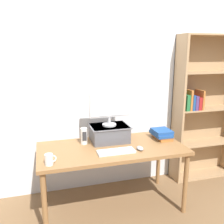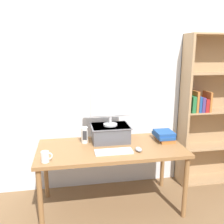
{
  "view_description": "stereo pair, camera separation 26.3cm",
  "coord_description": "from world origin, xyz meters",
  "px_view_note": "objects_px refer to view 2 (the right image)",
  "views": [
    {
      "loc": [
        -0.68,
        -2.39,
        1.7
      ],
      "look_at": [
        0.02,
        0.07,
        1.07
      ],
      "focal_mm": 40.0,
      "sensor_mm": 36.0,
      "label": 1
    },
    {
      "loc": [
        -0.42,
        -2.45,
        1.7
      ],
      "look_at": [
        0.02,
        0.07,
        1.07
      ],
      "focal_mm": 40.0,
      "sensor_mm": 36.0,
      "label": 2
    }
  ],
  "objects_px": {
    "keyboard": "(114,152)",
    "computer_mouse": "(139,149)",
    "computer_monitor": "(110,106)",
    "riser_box": "(110,133)",
    "bookshelf_unit": "(212,110)",
    "book_stack": "(164,136)",
    "desk_speaker": "(85,135)",
    "desk": "(111,153)",
    "coffee_mug": "(45,157)"
  },
  "relations": [
    {
      "from": "keyboard",
      "to": "coffee_mug",
      "type": "xyz_separation_m",
      "value": [
        -0.65,
        -0.1,
        0.04
      ]
    },
    {
      "from": "computer_monitor",
      "to": "bookshelf_unit",
      "type": "bearing_deg",
      "value": 8.74
    },
    {
      "from": "desk",
      "to": "computer_mouse",
      "type": "xyz_separation_m",
      "value": [
        0.26,
        -0.16,
        0.09
      ]
    },
    {
      "from": "computer_monitor",
      "to": "keyboard",
      "type": "relative_size",
      "value": 1.19
    },
    {
      "from": "bookshelf_unit",
      "to": "keyboard",
      "type": "relative_size",
      "value": 5.03
    },
    {
      "from": "riser_box",
      "to": "desk_speaker",
      "type": "bearing_deg",
      "value": -177.59
    },
    {
      "from": "computer_mouse",
      "to": "book_stack",
      "type": "distance_m",
      "value": 0.45
    },
    {
      "from": "computer_mouse",
      "to": "desk_speaker",
      "type": "height_order",
      "value": "desk_speaker"
    },
    {
      "from": "computer_mouse",
      "to": "bookshelf_unit",
      "type": "bearing_deg",
      "value": 25.94
    },
    {
      "from": "bookshelf_unit",
      "to": "computer_mouse",
      "type": "bearing_deg",
      "value": -154.06
    },
    {
      "from": "desk_speaker",
      "to": "bookshelf_unit",
      "type": "bearing_deg",
      "value": 7.59
    },
    {
      "from": "computer_mouse",
      "to": "coffee_mug",
      "type": "xyz_separation_m",
      "value": [
        -0.91,
        -0.1,
        0.03
      ]
    },
    {
      "from": "keyboard",
      "to": "computer_mouse",
      "type": "height_order",
      "value": "computer_mouse"
    },
    {
      "from": "desk",
      "to": "bookshelf_unit",
      "type": "xyz_separation_m",
      "value": [
        1.39,
        0.39,
        0.32
      ]
    },
    {
      "from": "desk",
      "to": "coffee_mug",
      "type": "relative_size",
      "value": 14.67
    },
    {
      "from": "riser_box",
      "to": "computer_mouse",
      "type": "bearing_deg",
      "value": -55.81
    },
    {
      "from": "riser_box",
      "to": "book_stack",
      "type": "bearing_deg",
      "value": -8.76
    },
    {
      "from": "computer_monitor",
      "to": "book_stack",
      "type": "xyz_separation_m",
      "value": [
        0.6,
        -0.09,
        -0.35
      ]
    },
    {
      "from": "computer_mouse",
      "to": "computer_monitor",
      "type": "bearing_deg",
      "value": 124.31
    },
    {
      "from": "computer_mouse",
      "to": "desk_speaker",
      "type": "bearing_deg",
      "value": 147.68
    },
    {
      "from": "coffee_mug",
      "to": "desk",
      "type": "bearing_deg",
      "value": 21.77
    },
    {
      "from": "desk",
      "to": "riser_box",
      "type": "height_order",
      "value": "riser_box"
    },
    {
      "from": "keyboard",
      "to": "computer_mouse",
      "type": "bearing_deg",
      "value": 0.18
    },
    {
      "from": "desk",
      "to": "coffee_mug",
      "type": "bearing_deg",
      "value": -158.23
    },
    {
      "from": "computer_monitor",
      "to": "computer_mouse",
      "type": "height_order",
      "value": "computer_monitor"
    },
    {
      "from": "keyboard",
      "to": "desk_speaker",
      "type": "relative_size",
      "value": 2.11
    },
    {
      "from": "computer_mouse",
      "to": "coffee_mug",
      "type": "bearing_deg",
      "value": -173.66
    },
    {
      "from": "computer_mouse",
      "to": "book_stack",
      "type": "height_order",
      "value": "book_stack"
    },
    {
      "from": "desk",
      "to": "computer_monitor",
      "type": "distance_m",
      "value": 0.51
    },
    {
      "from": "computer_mouse",
      "to": "desk_speaker",
      "type": "xyz_separation_m",
      "value": [
        -0.52,
        0.33,
        0.07
      ]
    },
    {
      "from": "bookshelf_unit",
      "to": "book_stack",
      "type": "bearing_deg",
      "value": -158.47
    },
    {
      "from": "desk",
      "to": "computer_mouse",
      "type": "height_order",
      "value": "computer_mouse"
    },
    {
      "from": "riser_box",
      "to": "computer_mouse",
      "type": "relative_size",
      "value": 4.12
    },
    {
      "from": "keyboard",
      "to": "riser_box",
      "type": "bearing_deg",
      "value": 86.18
    },
    {
      "from": "book_stack",
      "to": "bookshelf_unit",
      "type": "bearing_deg",
      "value": 21.53
    },
    {
      "from": "bookshelf_unit",
      "to": "computer_mouse",
      "type": "xyz_separation_m",
      "value": [
        -1.14,
        -0.55,
        -0.24
      ]
    },
    {
      "from": "desk",
      "to": "bookshelf_unit",
      "type": "height_order",
      "value": "bookshelf_unit"
    },
    {
      "from": "keyboard",
      "to": "coffee_mug",
      "type": "relative_size",
      "value": 3.61
    },
    {
      "from": "keyboard",
      "to": "desk_speaker",
      "type": "bearing_deg",
      "value": 128.82
    },
    {
      "from": "desk_speaker",
      "to": "coffee_mug",
      "type": "bearing_deg",
      "value": -131.87
    },
    {
      "from": "bookshelf_unit",
      "to": "riser_box",
      "type": "relative_size",
      "value": 4.44
    },
    {
      "from": "book_stack",
      "to": "keyboard",
      "type": "bearing_deg",
      "value": -158.15
    },
    {
      "from": "riser_box",
      "to": "desk_speaker",
      "type": "relative_size",
      "value": 2.39
    },
    {
      "from": "computer_monitor",
      "to": "desk_speaker",
      "type": "relative_size",
      "value": 2.5
    },
    {
      "from": "riser_box",
      "to": "computer_monitor",
      "type": "xyz_separation_m",
      "value": [
        0.0,
        -0.0,
        0.31
      ]
    },
    {
      "from": "bookshelf_unit",
      "to": "computer_mouse",
      "type": "relative_size",
      "value": 18.31
    },
    {
      "from": "keyboard",
      "to": "computer_mouse",
      "type": "relative_size",
      "value": 3.64
    },
    {
      "from": "bookshelf_unit",
      "to": "computer_monitor",
      "type": "bearing_deg",
      "value": -171.26
    },
    {
      "from": "bookshelf_unit",
      "to": "riser_box",
      "type": "xyz_separation_m",
      "value": [
        -1.37,
        -0.21,
        -0.16
      ]
    },
    {
      "from": "desk_speaker",
      "to": "keyboard",
      "type": "bearing_deg",
      "value": -51.18
    }
  ]
}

